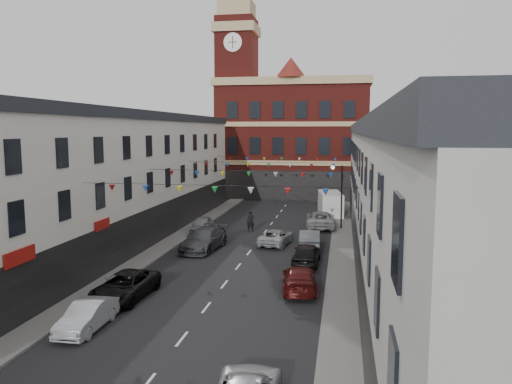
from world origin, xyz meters
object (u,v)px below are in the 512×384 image
Objects in this scene: car_right_c at (299,278)px; car_left_b at (87,316)px; car_left_c at (125,286)px; pedestrian at (251,221)px; white_van at (330,204)px; car_right_e at (309,239)px; car_left_d at (204,239)px; car_left_e at (202,225)px; car_right_d at (306,254)px; street_lamp at (339,188)px; moving_car at (276,237)px; car_right_f at (320,220)px.

car_left_b is at bearing 32.85° from car_right_c.
pedestrian is at bearing 82.22° from car_left_c.
car_left_b is at bearing -114.93° from white_van.
car_right_e is (9.15, 13.73, 0.02)m from car_left_c.
car_left_d reaches higher than car_left_e.
car_left_e is (-1.90, 6.07, -0.09)m from car_left_d.
car_left_d is at bearing -17.98° from car_right_d.
car_left_b is 0.93× the size of car_left_e.
car_left_e reaches higher than car_left_b.
car_left_c is 16.50m from car_right_e.
moving_car is (-4.90, -7.03, -3.27)m from street_lamp.
white_van is at bearing 39.21° from car_left_e.
white_van is (3.95, 14.68, 0.63)m from moving_car.
car_left_b is at bearing -113.50° from street_lamp.
car_right_e is 8.32m from car_right_f.
car_left_c is at bearing 90.90° from car_left_b.
car_right_f is at bearing 16.23° from car_left_e.
street_lamp reaches higher than car_right_f.
pedestrian reaches higher than car_left_d.
street_lamp is 9.17m from moving_car.
pedestrian reaches higher than car_right_f.
moving_car is (-3.20, -7.65, -0.16)m from car_right_f.
car_right_c is 1.05× the size of moving_car.
street_lamp is at bearing 65.85° from car_left_b.
car_left_d is at bearing 46.85° from car_right_f.
car_left_d is 6.36m from car_left_e.
white_van is at bearing -98.50° from car_right_c.
car_left_d reaches higher than moving_car.
car_left_d reaches higher than car_right_d.
pedestrian reaches higher than car_left_c.
car_right_f is at bearing 21.70° from pedestrian.
car_left_c is 30.85m from white_van.
car_left_b is at bearing -102.60° from pedestrian.
car_right_f is at bearing 69.54° from car_left_b.
car_right_c is 25.99m from white_van.
moving_car is at bearing -31.42° from car_left_e.
car_left_e is 0.75× the size of white_van.
moving_car is at bearing -62.07° from pedestrian.
white_van is at bearing 97.08° from street_lamp.
car_left_e is at bearing -162.95° from street_lamp.
car_right_e is at bearing -28.36° from car_left_e.
car_left_b is 0.70× the size of car_left_d.
street_lamp is 13.13m from car_right_d.
car_right_e is at bearing -102.38° from white_van.
car_right_c reaches higher than moving_car.
car_right_f is at bearing -103.95° from white_van.
car_right_c is 16.96m from pedestrian.
car_right_d is 0.77× the size of car_right_f.
white_van is (1.09, 20.23, 0.51)m from car_right_d.
car_right_e reaches higher than moving_car.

